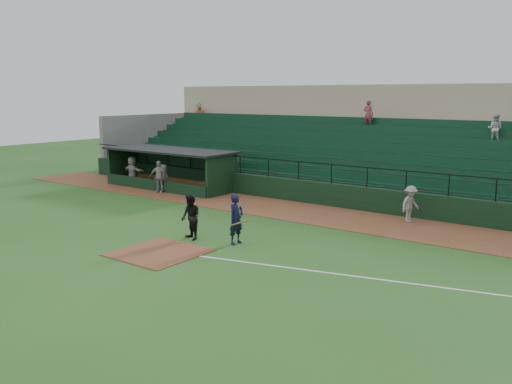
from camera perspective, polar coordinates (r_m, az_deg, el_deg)
The scene contains 12 objects.
ground at distance 20.82m, azimuth -8.27°, elevation -5.79°, with size 90.00×90.00×0.00m, color #25541B.
warning_track at distance 26.89m, azimuth 3.81°, elevation -1.98°, with size 40.00×4.00×0.03m, color brown.
home_plate_dirt at distance 20.15m, azimuth -10.28°, elevation -6.35°, with size 3.00×3.00×0.03m, color brown.
foul_line at distance 17.49m, azimuth 13.94°, elevation -9.15°, with size 18.00×0.09×0.01m, color white.
stadium_structure at distance 33.88m, azimuth 11.66°, elevation 4.31°, with size 38.00×13.08×6.40m.
dugout at distance 33.95m, azimuth -8.67°, elevation 2.77°, with size 8.90×3.20×2.42m.
batter_at_plate at distance 20.80m, azimuth -2.11°, elevation -2.89°, with size 1.05×0.74×1.97m.
umpire at distance 21.55m, azimuth -6.96°, elevation -2.69°, with size 0.89×0.69×1.83m, color black.
runner at distance 25.17m, azimuth 16.10°, elevation -1.24°, with size 1.08×0.62×1.67m, color gray.
dugout_player_a at distance 32.04m, azimuth -10.29°, elevation 1.62°, with size 1.11×0.46×1.89m, color #A39D98.
dugout_player_b at distance 32.69m, azimuth -9.76°, elevation 1.55°, with size 0.78×0.51×1.60m, color #9C9691.
dugout_player_c at distance 34.73m, azimuth -13.02°, elevation 2.17°, with size 1.73×0.55×1.87m, color #A9A39E.
Camera 1 is at (14.18, -14.11, 5.76)m, focal length 37.58 mm.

